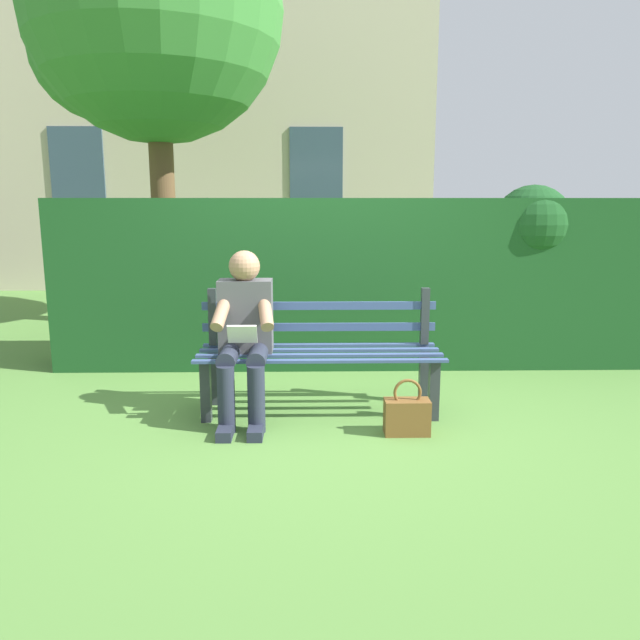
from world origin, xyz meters
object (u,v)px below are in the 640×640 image
(person_seated, at_px, (244,331))
(tree, at_px, (145,19))
(handbag, at_px, (407,415))
(park_bench, at_px, (320,352))

(person_seated, xyz_separation_m, tree, (1.42, -3.40, 2.96))
(tree, distance_m, handbag, 5.70)
(person_seated, relative_size, handbag, 3.12)
(park_bench, bearing_deg, person_seated, 17.87)
(park_bench, distance_m, person_seated, 0.59)
(tree, bearing_deg, park_bench, 121.09)
(person_seated, bearing_deg, park_bench, -162.13)
(park_bench, relative_size, person_seated, 1.48)
(tree, bearing_deg, handbag, 123.84)
(handbag, bearing_deg, tree, -56.16)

